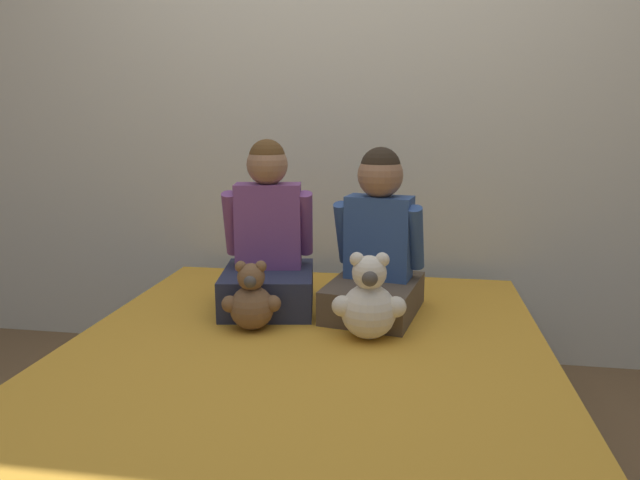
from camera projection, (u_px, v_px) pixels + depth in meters
name	position (u px, v px, depth m)	size (l,w,h in m)	color
wall_behind_bed	(346.00, 93.00, 2.61)	(8.00, 0.06, 2.50)	silver
bed	(301.00, 421.00, 1.77)	(1.54, 1.89, 0.43)	#2D2D33
child_on_left	(268.00, 247.00, 2.14)	(0.39, 0.42, 0.63)	#282D47
child_on_right	(377.00, 249.00, 2.08)	(0.37, 0.45, 0.60)	brown
teddy_bear_held_by_left_child	(252.00, 301.00, 1.92)	(0.20, 0.15, 0.24)	brown
teddy_bear_held_by_right_child	(369.00, 303.00, 1.84)	(0.24, 0.18, 0.29)	silver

